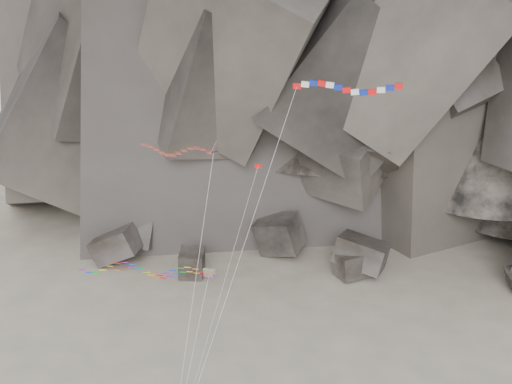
% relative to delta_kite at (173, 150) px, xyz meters
% --- Properties ---
extents(boulder_field, '(74.80, 16.61, 10.27)m').
position_rel_delta_kite_xyz_m(boulder_field, '(15.42, 33.57, -23.81)').
color(boulder_field, '#47423F').
rests_on(boulder_field, ground).
extents(delta_kite, '(8.17, 15.11, 25.80)m').
position_rel_delta_kite_xyz_m(delta_kite, '(0.00, 0.00, 0.00)').
color(delta_kite, red).
rests_on(delta_kite, ground).
extents(banner_kite, '(17.29, 16.75, 31.29)m').
position_rel_delta_kite_xyz_m(banner_kite, '(15.76, 1.92, 5.86)').
color(banner_kite, red).
rests_on(banner_kite, ground).
extents(parafoil_kite, '(13.64, 10.87, 14.52)m').
position_rel_delta_kite_xyz_m(parafoil_kite, '(-2.23, -4.23, -10.69)').
color(parafoil_kite, '#C8D40B').
rests_on(parafoil_kite, ground).
extents(pennant_kite, '(5.39, 12.32, 24.20)m').
position_rel_delta_kite_xyz_m(pennant_kite, '(7.35, -4.83, -6.37)').
color(pennant_kite, red).
rests_on(pennant_kite, ground).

